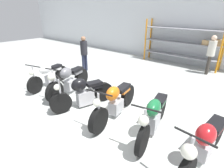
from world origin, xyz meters
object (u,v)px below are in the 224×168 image
(motorcycle_grey, at_px, (69,80))
(motorcycle_black, at_px, (83,93))
(shelving_rack, at_px, (183,43))
(person_near_rack, at_px, (84,51))
(motorcycle_red, at_px, (205,143))
(person_browsing, at_px, (211,52))
(motorcycle_orange, at_px, (115,102))
(motorcycle_white, at_px, (48,74))
(motorcycle_green, at_px, (154,116))

(motorcycle_grey, xyz_separation_m, motorcycle_black, (1.06, -0.25, -0.05))
(shelving_rack, height_order, person_near_rack, shelving_rack)
(motorcycle_red, height_order, person_browsing, person_browsing)
(person_near_rack, bearing_deg, motorcycle_orange, 145.21)
(motorcycle_orange, bearing_deg, shelving_rack, 174.89)
(motorcycle_white, bearing_deg, motorcycle_green, 74.93)
(shelving_rack, bearing_deg, motorcycle_black, -94.40)
(motorcycle_grey, bearing_deg, shelving_rack, 149.95)
(person_near_rack, bearing_deg, motorcycle_black, 133.47)
(motorcycle_green, bearing_deg, motorcycle_grey, -102.60)
(shelving_rack, xyz_separation_m, motorcycle_orange, (0.58, -6.07, -0.71))
(motorcycle_white, bearing_deg, motorcycle_grey, 80.12)
(motorcycle_black, distance_m, motorcycle_orange, 1.08)
(motorcycle_grey, bearing_deg, motorcycle_black, 61.04)
(motorcycle_black, relative_size, person_browsing, 1.13)
(motorcycle_grey, bearing_deg, motorcycle_white, -99.10)
(motorcycle_black, xyz_separation_m, person_browsing, (1.96, 5.61, 0.58))
(motorcycle_black, bearing_deg, person_browsing, 177.34)
(motorcycle_grey, distance_m, motorcycle_orange, 2.13)
(motorcycle_white, height_order, motorcycle_orange, motorcycle_orange)
(motorcycle_white, height_order, person_browsing, person_browsing)
(motorcycle_orange, bearing_deg, person_browsing, 160.07)
(motorcycle_black, relative_size, motorcycle_red, 0.92)
(person_browsing, relative_size, person_near_rack, 1.06)
(motorcycle_red, distance_m, person_near_rack, 6.29)
(motorcycle_green, xyz_separation_m, person_near_rack, (-4.75, 2.01, 0.46))
(shelving_rack, distance_m, motorcycle_black, 6.32)
(person_browsing, height_order, person_near_rack, person_browsing)
(motorcycle_orange, relative_size, person_near_rack, 1.35)
(person_near_rack, bearing_deg, person_browsing, -148.66)
(motorcycle_green, bearing_deg, person_browsing, 170.27)
(motorcycle_grey, relative_size, motorcycle_green, 0.99)
(shelving_rack, relative_size, motorcycle_red, 1.84)
(motorcycle_black, relative_size, motorcycle_green, 0.93)
(motorcycle_white, xyz_separation_m, person_browsing, (4.11, 5.49, 0.54))
(motorcycle_white, distance_m, motorcycle_green, 4.34)
(motorcycle_white, distance_m, motorcycle_red, 5.47)
(motorcycle_orange, height_order, person_browsing, person_browsing)
(person_browsing, distance_m, person_near_rack, 5.64)
(motorcycle_orange, distance_m, motorcycle_green, 1.13)
(motorcycle_black, bearing_deg, motorcycle_grey, -86.78)
(motorcycle_black, bearing_deg, person_near_rack, -114.63)
(shelving_rack, bearing_deg, person_browsing, -23.81)
(motorcycle_white, bearing_deg, person_near_rack, 174.61)
(motorcycle_grey, bearing_deg, person_browsing, 134.98)
(motorcycle_grey, relative_size, motorcycle_black, 1.07)
(person_near_rack, bearing_deg, motorcycle_white, 95.66)
(motorcycle_black, distance_m, person_browsing, 5.97)
(motorcycle_grey, distance_m, motorcycle_black, 1.09)
(motorcycle_green, bearing_deg, motorcycle_red, 68.91)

